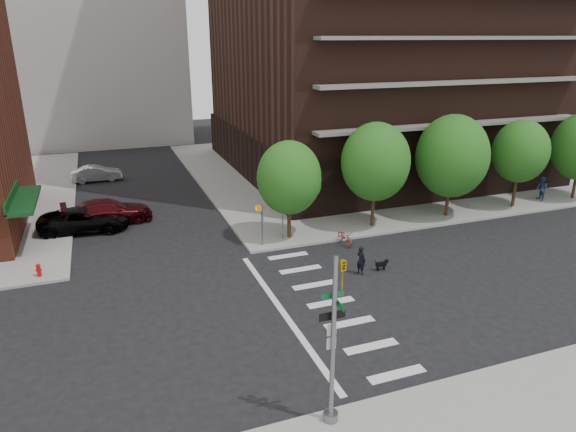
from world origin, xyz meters
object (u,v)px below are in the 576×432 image
Objects in this scene: parked_car_black at (84,220)px; parked_car_maroon at (108,212)px; parked_car_silver at (97,174)px; traffic_signal at (333,354)px; dog_walker at (361,260)px; scooter at (345,237)px; fire_hydrant at (39,269)px; pedestrian_far at (542,189)px.

parked_car_maroon is at bearing -51.59° from parked_car_black.
traffic_signal is at bearing -170.69° from parked_car_silver.
parked_car_maroon is at bearing 25.90° from dog_walker.
parked_car_silver is 25.27m from scooter.
dog_walker reaches higher than fire_hydrant.
traffic_signal is at bearing -44.91° from pedestrian_far.
parked_car_silver is at bearing 9.86° from dog_walker.
parked_car_silver is 2.65× the size of dog_walker.
parked_car_maroon is 16.36m from scooter.
pedestrian_far reaches higher than scooter.
pedestrian_far is (31.79, -6.61, 0.23)m from parked_car_maroon.
traffic_signal reaches higher than dog_walker.
parked_car_maroon is (3.82, 7.72, 0.30)m from fire_hydrant.
parked_car_silver is at bearing 100.97° from traffic_signal.
fire_hydrant is 35.63m from pedestrian_far.
fire_hydrant is 7.10m from parked_car_black.
parked_car_black is 18.59m from dog_walker.
parked_car_black is 33.77m from pedestrian_far.
pedestrian_far reaches higher than parked_car_silver.
pedestrian_far is (19.22, 6.53, 0.28)m from dog_walker.
scooter is at bearing 62.04° from traffic_signal.
scooter is 4.27m from dog_walker.
dog_walker reaches higher than parked_car_silver.
parked_car_black is 3.21× the size of scooter.
traffic_signal is 1.41× the size of parked_car_silver.
scooter is at bearing -4.26° from fire_hydrant.
parked_car_silver is at bearing 122.57° from scooter.
parked_car_black is 12.93m from parked_car_silver.
traffic_signal is 8.20× the size of fire_hydrant.
parked_car_maroon is 1.38× the size of parked_car_silver.
fire_hydrant is 19.88m from parked_car_silver.
traffic_signal is 18.42m from fire_hydrant.
traffic_signal is at bearing -56.74° from fire_hydrant.
parked_car_black is at bearing 118.28° from parked_car_maroon.
parked_car_black is 0.98× the size of parked_car_maroon.
parked_car_silver is 2.28× the size of pedestrian_far.
parked_car_maroon is at bearing -179.00° from parked_car_silver.
parked_car_maroon reaches higher than parked_car_silver.
dog_walker reaches higher than scooter.
fire_hydrant is at bearing -75.80° from pedestrian_far.
parked_car_maroon is at bearing -89.34° from pedestrian_far.
parked_car_silver is 2.38× the size of scooter.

